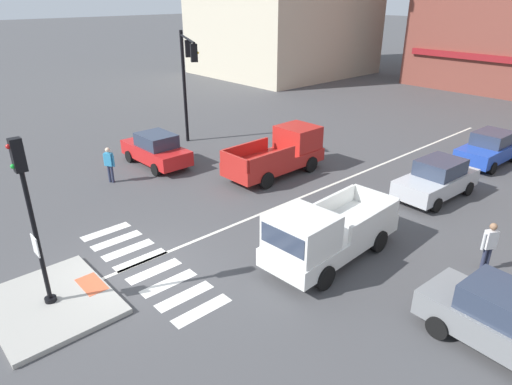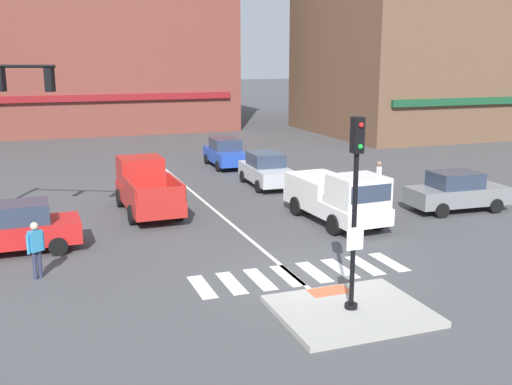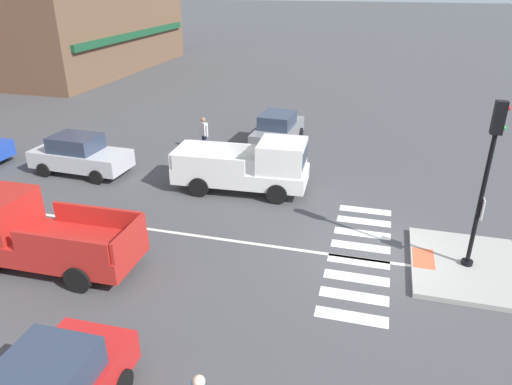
# 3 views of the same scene
# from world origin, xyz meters

# --- Properties ---
(ground_plane) EXTENTS (300.00, 300.00, 0.00)m
(ground_plane) POSITION_xyz_m (0.00, 0.00, 0.00)
(ground_plane) COLOR #474749
(traffic_island) EXTENTS (3.65, 3.04, 0.15)m
(traffic_island) POSITION_xyz_m (0.00, -2.55, 0.07)
(traffic_island) COLOR #A3A099
(traffic_island) RESTS_ON ground
(tactile_pad_front) EXTENTS (1.10, 0.60, 0.01)m
(tactile_pad_front) POSITION_xyz_m (0.00, -1.38, 0.15)
(tactile_pad_front) COLOR #DB5B38
(tactile_pad_front) RESTS_ON traffic_island
(signal_pole) EXTENTS (0.44, 0.38, 4.71)m
(signal_pole) POSITION_xyz_m (0.00, -2.56, 2.99)
(signal_pole) COLOR black
(signal_pole) RESTS_ON traffic_island
(crosswalk_stripe_a) EXTENTS (0.44, 1.80, 0.01)m
(crosswalk_stripe_a) POSITION_xyz_m (-3.00, 0.45, 0.00)
(crosswalk_stripe_a) COLOR silver
(crosswalk_stripe_a) RESTS_ON ground
(crosswalk_stripe_b) EXTENTS (0.44, 1.80, 0.01)m
(crosswalk_stripe_b) POSITION_xyz_m (-2.14, 0.45, 0.00)
(crosswalk_stripe_b) COLOR silver
(crosswalk_stripe_b) RESTS_ON ground
(crosswalk_stripe_c) EXTENTS (0.44, 1.80, 0.01)m
(crosswalk_stripe_c) POSITION_xyz_m (-1.28, 0.45, 0.00)
(crosswalk_stripe_c) COLOR silver
(crosswalk_stripe_c) RESTS_ON ground
(crosswalk_stripe_d) EXTENTS (0.44, 1.80, 0.01)m
(crosswalk_stripe_d) POSITION_xyz_m (-0.43, 0.45, 0.00)
(crosswalk_stripe_d) COLOR silver
(crosswalk_stripe_d) RESTS_ON ground
(crosswalk_stripe_e) EXTENTS (0.44, 1.80, 0.01)m
(crosswalk_stripe_e) POSITION_xyz_m (0.43, 0.45, 0.00)
(crosswalk_stripe_e) COLOR silver
(crosswalk_stripe_e) RESTS_ON ground
(crosswalk_stripe_f) EXTENTS (0.44, 1.80, 0.01)m
(crosswalk_stripe_f) POSITION_xyz_m (1.28, 0.45, 0.00)
(crosswalk_stripe_f) COLOR silver
(crosswalk_stripe_f) RESTS_ON ground
(crosswalk_stripe_g) EXTENTS (0.44, 1.80, 0.01)m
(crosswalk_stripe_g) POSITION_xyz_m (2.14, 0.45, 0.00)
(crosswalk_stripe_g) COLOR silver
(crosswalk_stripe_g) RESTS_ON ground
(crosswalk_stripe_h) EXTENTS (0.44, 1.80, 0.01)m
(crosswalk_stripe_h) POSITION_xyz_m (3.00, 0.45, 0.00)
(crosswalk_stripe_h) COLOR silver
(crosswalk_stripe_h) RESTS_ON ground
(lane_centre_line) EXTENTS (0.14, 28.00, 0.01)m
(lane_centre_line) POSITION_xyz_m (-0.26, 10.00, 0.00)
(lane_centre_line) COLOR silver
(lane_centre_line) RESTS_ON ground
(car_silver_eastbound_far) EXTENTS (1.98, 4.17, 1.64)m
(car_silver_eastbound_far) POSITION_xyz_m (3.48, 12.27, 0.81)
(car_silver_eastbound_far) COLOR silver
(car_silver_eastbound_far) RESTS_ON ground
(car_grey_cross_right) EXTENTS (4.18, 2.00, 1.64)m
(car_grey_cross_right) POSITION_xyz_m (9.09, 5.04, 0.81)
(car_grey_cross_right) COLOR slate
(car_grey_cross_right) RESTS_ON ground
(pickup_truck_red_westbound_far) EXTENTS (2.13, 5.13, 2.08)m
(pickup_truck_red_westbound_far) POSITION_xyz_m (-2.92, 9.40, 0.98)
(pickup_truck_red_westbound_far) COLOR red
(pickup_truck_red_westbound_far) RESTS_ON ground
(pickup_truck_white_eastbound_mid) EXTENTS (2.25, 5.19, 2.08)m
(pickup_truck_white_eastbound_mid) POSITION_xyz_m (3.60, 4.78, 0.98)
(pickup_truck_white_eastbound_mid) COLOR white
(pickup_truck_white_eastbound_mid) RESTS_ON ground
(pedestrian_waiting_far_side) EXTENTS (0.37, 0.49, 1.67)m
(pedestrian_waiting_far_side) POSITION_xyz_m (7.31, 8.19, 0.98)
(pedestrian_waiting_far_side) COLOR #2D334C
(pedestrian_waiting_far_side) RESTS_ON ground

